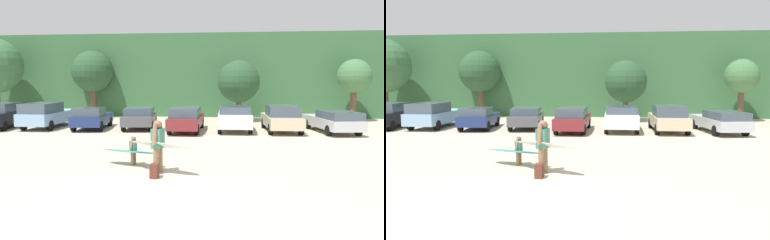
{
  "view_description": "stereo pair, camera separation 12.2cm",
  "coord_description": "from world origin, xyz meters",
  "views": [
    {
      "loc": [
        2.44,
        -8.72,
        3.1
      ],
      "look_at": [
        0.62,
        7.89,
        1.29
      ],
      "focal_mm": 35.67,
      "sensor_mm": 36.0,
      "label": 1
    },
    {
      "loc": [
        2.56,
        -8.71,
        3.1
      ],
      "look_at": [
        0.62,
        7.89,
        1.29
      ],
      "focal_mm": 35.67,
      "sensor_mm": 36.0,
      "label": 2
    }
  ],
  "objects": [
    {
      "name": "ground_plane",
      "position": [
        0.0,
        0.0,
        0.0
      ],
      "size": [
        120.0,
        120.0,
        0.0
      ],
      "primitive_type": "plane",
      "color": "beige"
    },
    {
      "name": "hillside_ridge",
      "position": [
        0.0,
        28.06,
        3.38
      ],
      "size": [
        108.0,
        12.0,
        6.76
      ],
      "primitive_type": "cube",
      "color": "#38663D",
      "rests_on": "ground_plane"
    },
    {
      "name": "tree_ridge_back",
      "position": [
        -8.9,
        21.1,
        3.66
      ],
      "size": [
        3.32,
        3.32,
        5.36
      ],
      "color": "brown",
      "rests_on": "ground_plane"
    },
    {
      "name": "tree_left",
      "position": [
        2.78,
        19.13,
        2.89
      ],
      "size": [
        3.05,
        3.05,
        4.43
      ],
      "color": "brown",
      "rests_on": "ground_plane"
    },
    {
      "name": "tree_far_left",
      "position": [
        11.08,
        20.08,
        3.24
      ],
      "size": [
        2.44,
        2.44,
        4.52
      ],
      "color": "brown",
      "rests_on": "ground_plane"
    },
    {
      "name": "parked_car_black",
      "position": [
        -12.18,
        13.86,
        0.82
      ],
      "size": [
        2.33,
        4.69,
        1.59
      ],
      "rotation": [
        0.0,
        0.0,
        1.66
      ],
      "color": "black",
      "rests_on": "ground_plane"
    },
    {
      "name": "parked_car_sky_blue",
      "position": [
        -9.32,
        14.17,
        0.84
      ],
      "size": [
        1.95,
        4.82,
        1.63
      ],
      "rotation": [
        0.0,
        0.0,
        1.56
      ],
      "color": "#84ADD1",
      "rests_on": "ground_plane"
    },
    {
      "name": "parked_car_navy",
      "position": [
        -6.29,
        13.89,
        0.71
      ],
      "size": [
        2.21,
        4.2,
        1.37
      ],
      "rotation": [
        0.0,
        0.0,
        1.68
      ],
      "color": "navy",
      "rests_on": "ground_plane"
    },
    {
      "name": "parked_car_dark_gray",
      "position": [
        -3.42,
        14.55,
        0.72
      ],
      "size": [
        2.34,
        4.5,
        1.32
      ],
      "rotation": [
        0.0,
        0.0,
        1.7
      ],
      "color": "#4C4F54",
      "rests_on": "ground_plane"
    },
    {
      "name": "parked_car_maroon",
      "position": [
        -0.34,
        13.45,
        0.77
      ],
      "size": [
        1.77,
        4.72,
        1.45
      ],
      "rotation": [
        0.0,
        0.0,
        1.57
      ],
      "color": "maroon",
      "rests_on": "ground_plane"
    },
    {
      "name": "parked_car_white",
      "position": [
        2.5,
        14.1,
        0.81
      ],
      "size": [
        2.0,
        4.64,
        1.51
      ],
      "rotation": [
        0.0,
        0.0,
        1.59
      ],
      "color": "white",
      "rests_on": "ground_plane"
    },
    {
      "name": "parked_car_champagne",
      "position": [
        5.25,
        13.99,
        0.79
      ],
      "size": [
        2.08,
        4.48,
        1.56
      ],
      "rotation": [
        0.0,
        0.0,
        1.62
      ],
      "color": "beige",
      "rests_on": "ground_plane"
    },
    {
      "name": "parked_car_silver",
      "position": [
        8.17,
        13.85,
        0.71
      ],
      "size": [
        2.64,
        4.94,
        1.3
      ],
      "rotation": [
        0.0,
        0.0,
        1.75
      ],
      "color": "silver",
      "rests_on": "ground_plane"
    },
    {
      "name": "person_adult",
      "position": [
        -0.02,
        3.38,
        0.99
      ],
      "size": [
        0.4,
        0.73,
        1.76
      ],
      "rotation": [
        0.0,
        0.0,
        2.94
      ],
      "color": "#8C6B4C",
      "rests_on": "ground_plane"
    },
    {
      "name": "person_child",
      "position": [
        -1.14,
        4.49,
        0.59
      ],
      "size": [
        0.24,
        0.46,
        1.05
      ],
      "rotation": [
        0.0,
        0.0,
        2.94
      ],
      "color": "#8C6B4C",
      "rests_on": "ground_plane"
    },
    {
      "name": "surfboard_white",
      "position": [
        0.06,
        3.39,
        0.95
      ],
      "size": [
        2.38,
        1.52,
        0.32
      ],
      "rotation": [
        0.0,
        0.0,
        2.72
      ],
      "color": "white"
    },
    {
      "name": "surfboard_teal",
      "position": [
        -1.17,
        4.37,
        0.51
      ],
      "size": [
        2.4,
        1.22,
        0.17
      ],
      "rotation": [
        0.0,
        0.0,
        2.88
      ],
      "color": "teal"
    },
    {
      "name": "backpack_dropped",
      "position": [
        -0.02,
        2.78,
        0.22
      ],
      "size": [
        0.24,
        0.34,
        0.45
      ],
      "color": "#592D23",
      "rests_on": "ground_plane"
    }
  ]
}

